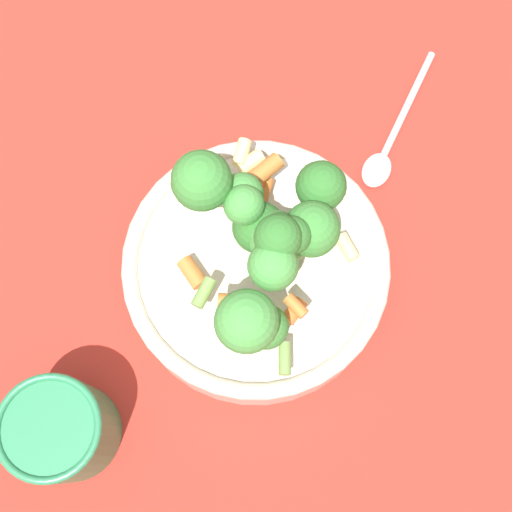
% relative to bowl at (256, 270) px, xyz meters
% --- Properties ---
extents(ground_plane, '(3.00, 3.00, 0.00)m').
position_rel_bowl_xyz_m(ground_plane, '(0.00, 0.00, -0.03)').
color(ground_plane, '#B72D23').
extents(bowl, '(0.22, 0.22, 0.05)m').
position_rel_bowl_xyz_m(bowl, '(0.00, 0.00, 0.00)').
color(bowl, beige).
rests_on(bowl, ground_plane).
extents(pasta_salad, '(0.19, 0.15, 0.09)m').
position_rel_bowl_xyz_m(pasta_salad, '(-0.01, 0.01, 0.07)').
color(pasta_salad, '#8CB766').
rests_on(pasta_salad, bowl).
extents(cup, '(0.08, 0.08, 0.08)m').
position_rel_bowl_xyz_m(cup, '(0.15, -0.14, 0.01)').
color(cup, '#2D7F51').
rests_on(cup, ground_plane).
extents(spoon, '(0.15, 0.07, 0.01)m').
position_rel_bowl_xyz_m(spoon, '(-0.14, 0.11, -0.02)').
color(spoon, silver).
rests_on(spoon, ground_plane).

